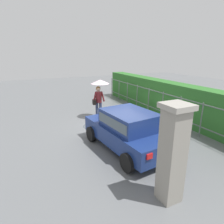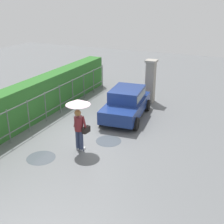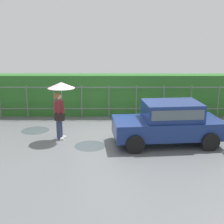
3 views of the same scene
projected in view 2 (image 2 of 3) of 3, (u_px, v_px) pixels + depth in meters
ground_plane at (93, 131)px, 13.19m from camera, size 40.00×40.00×0.00m
car at (126, 102)px, 14.41m from camera, size 3.87×2.16×1.48m
pedestrian at (79, 113)px, 11.09m from camera, size 0.96×0.96×2.09m
gate_pillar at (150, 81)px, 16.37m from camera, size 0.60×0.60×2.42m
fence_section at (45, 105)px, 13.90m from camera, size 12.41×0.05×1.50m
hedge_row at (33, 101)px, 14.14m from camera, size 13.36×0.90×1.90m
puddle_near at (109, 141)px, 12.30m from camera, size 1.08×1.08×0.00m
puddle_far at (41, 158)px, 11.02m from camera, size 1.10×1.10×0.00m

